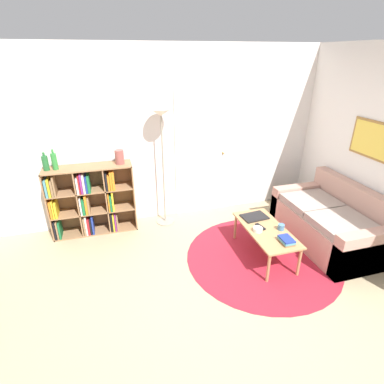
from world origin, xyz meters
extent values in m
plane|color=tan|center=(0.00, 0.00, 0.00)|extent=(14.00, 14.00, 0.00)
cube|color=silver|center=(0.00, 2.31, 1.30)|extent=(7.41, 0.05, 2.60)
cube|color=white|center=(0.36, 2.27, 1.04)|extent=(0.93, 0.02, 2.08)
sphere|color=tan|center=(0.69, 2.25, 1.00)|extent=(0.04, 0.04, 0.04)
cube|color=silver|center=(2.23, 1.14, 1.30)|extent=(0.05, 5.28, 2.60)
cube|color=olive|center=(2.19, 0.89, 1.44)|extent=(0.02, 0.72, 0.48)
cube|color=yellow|center=(2.18, 0.89, 1.44)|extent=(0.01, 0.66, 0.42)
cylinder|color=maroon|center=(0.70, 0.78, 0.00)|extent=(1.98, 1.98, 0.01)
cube|color=#936B47|center=(-1.98, 2.09, 0.51)|extent=(0.02, 0.34, 1.03)
cube|color=#936B47|center=(-0.80, 2.09, 0.51)|extent=(0.02, 0.34, 1.03)
cube|color=#936B47|center=(-1.39, 2.09, 1.02)|extent=(1.20, 0.34, 0.02)
cube|color=#936B47|center=(-1.39, 2.09, 0.01)|extent=(1.20, 0.34, 0.02)
cube|color=#936B47|center=(-1.39, 2.25, 0.51)|extent=(1.20, 0.02, 1.03)
cube|color=#936B47|center=(-1.58, 2.09, 0.51)|extent=(0.02, 0.32, 0.99)
cube|color=#936B47|center=(-1.20, 2.09, 0.51)|extent=(0.02, 0.32, 0.99)
cube|color=#936B47|center=(-1.39, 2.09, 0.35)|extent=(1.16, 0.32, 0.02)
cube|color=#936B47|center=(-1.39, 2.09, 0.68)|extent=(1.16, 0.32, 0.02)
cube|color=black|center=(-1.95, 2.02, 0.16)|extent=(0.02, 0.20, 0.28)
cube|color=olive|center=(-1.92, 2.03, 0.16)|extent=(0.02, 0.21, 0.27)
cube|color=#196B38|center=(-1.89, 2.05, 0.15)|extent=(0.02, 0.25, 0.26)
cube|color=olive|center=(-1.55, 2.04, 0.15)|extent=(0.03, 0.24, 0.27)
cube|color=silver|center=(-1.52, 2.06, 0.16)|extent=(0.02, 0.26, 0.29)
cube|color=#B21E23|center=(-1.50, 2.04, 0.14)|extent=(0.03, 0.24, 0.24)
cube|color=black|center=(-1.47, 2.04, 0.14)|extent=(0.02, 0.23, 0.24)
cube|color=navy|center=(-1.44, 2.04, 0.16)|extent=(0.02, 0.23, 0.28)
cube|color=black|center=(-1.17, 2.06, 0.16)|extent=(0.02, 0.27, 0.29)
cube|color=gold|center=(-1.14, 2.02, 0.15)|extent=(0.02, 0.19, 0.26)
cube|color=#7F287A|center=(-1.11, 2.04, 0.15)|extent=(0.02, 0.24, 0.26)
cube|color=olive|center=(-1.08, 2.04, 0.14)|extent=(0.02, 0.24, 0.25)
cube|color=orange|center=(-1.95, 2.03, 0.48)|extent=(0.03, 0.22, 0.25)
cube|color=gold|center=(-1.92, 2.04, 0.49)|extent=(0.02, 0.23, 0.26)
cube|color=gold|center=(-1.89, 2.05, 0.47)|extent=(0.03, 0.25, 0.23)
cube|color=silver|center=(-1.55, 2.03, 0.48)|extent=(0.02, 0.20, 0.26)
cube|color=#196B38|center=(-1.52, 2.05, 0.47)|extent=(0.03, 0.25, 0.22)
cube|color=orange|center=(-1.48, 2.06, 0.50)|extent=(0.03, 0.26, 0.28)
cube|color=olive|center=(-1.45, 2.04, 0.48)|extent=(0.03, 0.23, 0.25)
cube|color=orange|center=(-1.17, 2.04, 0.49)|extent=(0.02, 0.22, 0.27)
cube|color=#196B38|center=(-1.14, 2.03, 0.48)|extent=(0.03, 0.20, 0.24)
cube|color=gold|center=(-1.11, 2.05, 0.50)|extent=(0.02, 0.26, 0.29)
cube|color=teal|center=(-1.95, 2.06, 0.81)|extent=(0.03, 0.27, 0.24)
cube|color=gold|center=(-1.91, 2.03, 0.81)|extent=(0.03, 0.21, 0.25)
cube|color=olive|center=(-1.87, 2.05, 0.80)|extent=(0.03, 0.24, 0.23)
cube|color=olive|center=(-1.84, 2.03, 0.83)|extent=(0.02, 0.21, 0.28)
cube|color=silver|center=(-1.55, 2.05, 0.80)|extent=(0.03, 0.26, 0.23)
cube|color=#B21E23|center=(-1.53, 2.02, 0.82)|extent=(0.02, 0.19, 0.26)
cube|color=#7F287A|center=(-1.50, 2.04, 0.83)|extent=(0.03, 0.24, 0.28)
cube|color=silver|center=(-1.47, 2.03, 0.82)|extent=(0.03, 0.20, 0.27)
cube|color=navy|center=(-1.43, 2.05, 0.80)|extent=(0.02, 0.24, 0.23)
cube|color=#196B38|center=(-1.40, 2.05, 0.81)|extent=(0.03, 0.24, 0.25)
cube|color=black|center=(-1.16, 2.02, 0.81)|extent=(0.03, 0.19, 0.26)
cube|color=orange|center=(-1.14, 2.04, 0.80)|extent=(0.03, 0.24, 0.22)
cube|color=orange|center=(-1.10, 2.04, 0.82)|extent=(0.03, 0.23, 0.27)
cube|color=orange|center=(-1.07, 2.04, 0.82)|extent=(0.03, 0.22, 0.27)
cylinder|color=gray|center=(-0.34, 2.04, 0.01)|extent=(0.28, 0.28, 0.01)
cylinder|color=gray|center=(-0.34, 2.04, 0.89)|extent=(0.02, 0.02, 1.67)
cone|color=white|center=(-0.34, 2.04, 1.72)|extent=(0.31, 0.31, 0.10)
cube|color=tan|center=(1.74, 0.88, 0.22)|extent=(0.89, 1.55, 0.45)
cube|color=tan|center=(2.10, 0.88, 0.42)|extent=(0.16, 1.55, 0.83)
cube|color=tan|center=(1.74, 0.18, 0.29)|extent=(0.89, 0.16, 0.59)
cube|color=tan|center=(1.74, 1.57, 0.29)|extent=(0.89, 0.16, 0.59)
cube|color=#A29086|center=(1.66, 0.57, 0.50)|extent=(0.69, 0.59, 0.10)
cube|color=#A29086|center=(1.66, 1.18, 0.50)|extent=(0.69, 0.59, 0.10)
cube|color=#AD7F51|center=(0.74, 0.83, 0.40)|extent=(0.49, 1.03, 0.02)
cylinder|color=#AD7F51|center=(0.54, 0.36, 0.19)|extent=(0.04, 0.04, 0.39)
cylinder|color=#AD7F51|center=(0.54, 1.30, 0.19)|extent=(0.04, 0.04, 0.39)
cylinder|color=#AD7F51|center=(0.95, 0.36, 0.19)|extent=(0.04, 0.04, 0.39)
cylinder|color=#AD7F51|center=(0.95, 1.30, 0.19)|extent=(0.04, 0.04, 0.39)
cube|color=black|center=(0.73, 1.13, 0.42)|extent=(0.36, 0.27, 0.02)
cylinder|color=silver|center=(0.61, 0.81, 0.44)|extent=(0.12, 0.12, 0.05)
cube|color=olive|center=(0.82, 0.48, 0.42)|extent=(0.13, 0.19, 0.02)
cube|color=teal|center=(0.81, 0.48, 0.44)|extent=(0.13, 0.19, 0.02)
cube|color=navy|center=(0.82, 0.48, 0.47)|extent=(0.13, 0.19, 0.02)
cylinder|color=teal|center=(0.91, 0.75, 0.45)|extent=(0.08, 0.08, 0.08)
cube|color=black|center=(0.69, 0.88, 0.42)|extent=(0.07, 0.17, 0.02)
cylinder|color=#236633|center=(-1.91, 2.10, 1.13)|extent=(0.08, 0.08, 0.20)
cylinder|color=#236633|center=(-1.91, 2.10, 1.25)|extent=(0.03, 0.03, 0.05)
cylinder|color=#2D8438|center=(-1.79, 2.10, 1.14)|extent=(0.07, 0.07, 0.22)
cylinder|color=#2D8438|center=(-1.79, 2.10, 1.28)|extent=(0.03, 0.03, 0.06)
cylinder|color=#934C47|center=(-0.95, 2.09, 1.13)|extent=(0.12, 0.12, 0.20)
camera|label=1|loc=(-1.07, -2.06, 2.45)|focal=28.00mm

